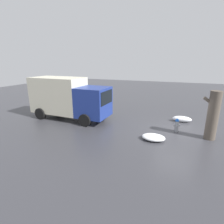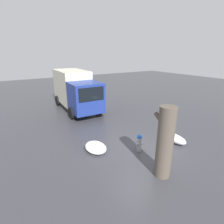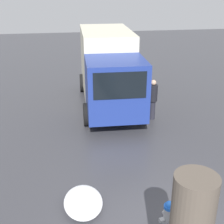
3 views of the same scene
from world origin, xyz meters
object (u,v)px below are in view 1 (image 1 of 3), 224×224
(fire_hydrant, at_px, (177,125))
(tree_trunk, at_px, (213,115))
(pedestrian, at_px, (99,105))
(delivery_truck, at_px, (68,97))

(fire_hydrant, height_order, tree_trunk, tree_trunk)
(pedestrian, bearing_deg, delivery_truck, -57.26)
(delivery_truck, bearing_deg, fire_hydrant, 92.48)
(fire_hydrant, relative_size, tree_trunk, 0.32)
(tree_trunk, xyz_separation_m, delivery_truck, (10.02, -0.26, 0.27))
(fire_hydrant, xyz_separation_m, tree_trunk, (-1.87, 0.39, 0.98))
(fire_hydrant, height_order, pedestrian, pedestrian)
(delivery_truck, bearing_deg, pedestrian, 129.78)
(tree_trunk, distance_m, pedestrian, 8.31)
(delivery_truck, height_order, pedestrian, delivery_truck)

